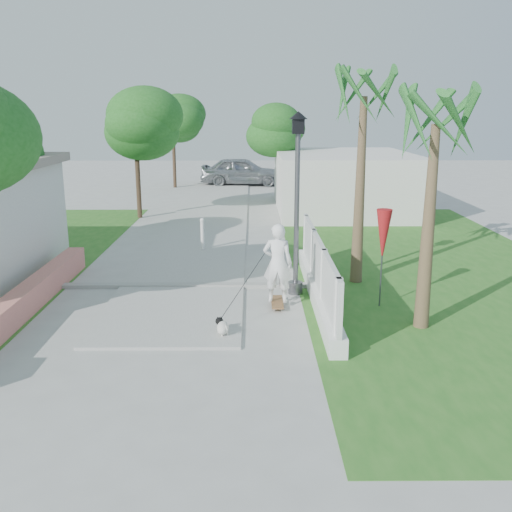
{
  "coord_description": "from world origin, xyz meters",
  "views": [
    {
      "loc": [
        1.82,
        -8.13,
        4.45
      ],
      "look_at": [
        1.91,
        4.99,
        1.1
      ],
      "focal_mm": 40.0,
      "sensor_mm": 36.0,
      "label": 1
    }
  ],
  "objects_px": {
    "skateboarder": "(254,279)",
    "dog": "(222,327)",
    "patio_umbrella": "(383,236)",
    "parked_car": "(242,171)",
    "street_lamp": "(297,197)",
    "bollard": "(202,233)"
  },
  "relations": [
    {
      "from": "bollard",
      "to": "patio_umbrella",
      "type": "distance_m",
      "value": 7.25
    },
    {
      "from": "patio_umbrella",
      "to": "parked_car",
      "type": "distance_m",
      "value": 22.86
    },
    {
      "from": "skateboarder",
      "to": "parked_car",
      "type": "xyz_separation_m",
      "value": [
        -0.67,
        23.13,
        0.01
      ]
    },
    {
      "from": "bollard",
      "to": "patio_umbrella",
      "type": "bearing_deg",
      "value": -50.09
    },
    {
      "from": "patio_umbrella",
      "to": "dog",
      "type": "xyz_separation_m",
      "value": [
        -3.59,
        -1.8,
        -1.48
      ]
    },
    {
      "from": "street_lamp",
      "to": "patio_umbrella",
      "type": "distance_m",
      "value": 2.27
    },
    {
      "from": "patio_umbrella",
      "to": "street_lamp",
      "type": "bearing_deg",
      "value": 152.24
    },
    {
      "from": "skateboarder",
      "to": "dog",
      "type": "xyz_separation_m",
      "value": [
        -0.65,
        -1.23,
        -0.65
      ]
    },
    {
      "from": "bollard",
      "to": "dog",
      "type": "bearing_deg",
      "value": -82.12
    },
    {
      "from": "dog",
      "to": "street_lamp",
      "type": "bearing_deg",
      "value": 34.18
    },
    {
      "from": "street_lamp",
      "to": "dog",
      "type": "relative_size",
      "value": 8.58
    },
    {
      "from": "parked_car",
      "to": "dog",
      "type": "bearing_deg",
      "value": -177.8
    },
    {
      "from": "bollard",
      "to": "parked_car",
      "type": "bearing_deg",
      "value": 86.65
    },
    {
      "from": "bollard",
      "to": "patio_umbrella",
      "type": "xyz_separation_m",
      "value": [
        4.6,
        -5.5,
        1.1
      ]
    },
    {
      "from": "patio_umbrella",
      "to": "parked_car",
      "type": "relative_size",
      "value": 0.46
    },
    {
      "from": "street_lamp",
      "to": "dog",
      "type": "height_order",
      "value": "street_lamp"
    },
    {
      "from": "parked_car",
      "to": "skateboarder",
      "type": "bearing_deg",
      "value": -176.18
    },
    {
      "from": "patio_umbrella",
      "to": "dog",
      "type": "bearing_deg",
      "value": -153.32
    },
    {
      "from": "skateboarder",
      "to": "dog",
      "type": "bearing_deg",
      "value": 69.08
    },
    {
      "from": "skateboarder",
      "to": "dog",
      "type": "height_order",
      "value": "skateboarder"
    },
    {
      "from": "bollard",
      "to": "dog",
      "type": "height_order",
      "value": "bollard"
    },
    {
      "from": "dog",
      "to": "parked_car",
      "type": "height_order",
      "value": "parked_car"
    }
  ]
}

